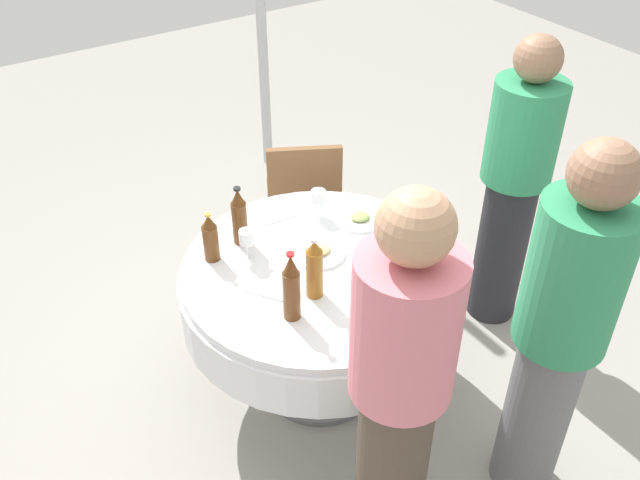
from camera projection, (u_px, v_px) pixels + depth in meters
ground_plane at (320, 382)px, 3.46m from camera, size 10.00×10.00×0.00m
dining_table at (320, 293)px, 3.11m from camera, size 1.24×1.24×0.74m
bottle_brown_far at (239, 217)px, 3.08m from camera, size 0.07×0.07×0.29m
bottle_brown_right at (291, 288)px, 2.67m from camera, size 0.07×0.07×0.32m
bottle_brown_mid at (210, 238)px, 2.99m from camera, size 0.07×0.07×0.24m
bottle_amber_west at (314, 269)px, 2.79m from camera, size 0.07×0.07×0.28m
wine_glass_west at (247, 239)px, 3.00m from camera, size 0.06×0.06×0.15m
wine_glass_left at (423, 224)px, 3.07m from camera, size 0.08×0.08×0.17m
wine_glass_east at (318, 198)px, 3.27m from camera, size 0.07×0.07×0.14m
plate_rear at (319, 252)px, 3.08m from camera, size 0.24×0.24×0.04m
plate_near at (384, 310)px, 2.77m from camera, size 0.25×0.25×0.04m
plate_north at (360, 219)px, 3.28m from camera, size 0.21×0.21×0.04m
spoon_right at (263, 295)px, 2.86m from camera, size 0.11×0.16×0.00m
spoon_mid at (400, 270)px, 2.99m from camera, size 0.17×0.10×0.00m
fork_west at (280, 220)px, 3.29m from camera, size 0.18×0.03×0.00m
person_far at (399, 392)px, 2.27m from camera, size 0.34×0.34×1.65m
person_right at (514, 184)px, 3.40m from camera, size 0.34×0.34×1.57m
person_mid at (560, 331)px, 2.52m from camera, size 0.34×0.34×1.64m
chair_east at (304, 195)px, 3.88m from camera, size 0.54×0.54×0.87m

